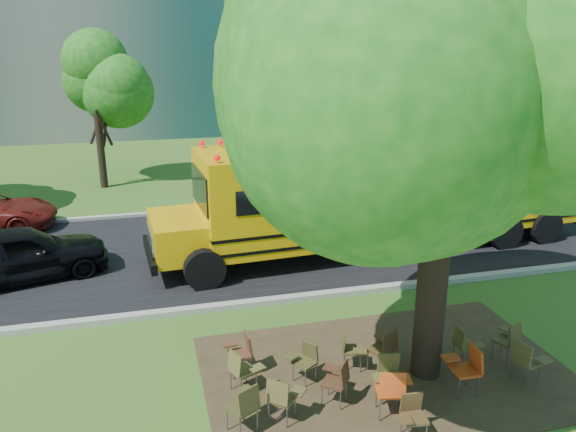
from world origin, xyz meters
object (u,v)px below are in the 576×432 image
object	(u,v)px
main_tree	(449,79)
chair_4	(392,388)
chair_11	(385,346)
chair_12	(464,342)
chair_1	(282,396)
chair_5	(412,413)
school_bus	(392,188)
black_car	(20,254)
chair_10	(350,347)
chair_3	(388,373)
chair_2	(338,378)
chair_8	(242,349)
chair_6	(467,365)
chair_7	(527,359)
chair_0	(245,404)
chair_14	(242,368)
chair_13	(509,338)
chair_9	(305,358)

from	to	relation	value
main_tree	chair_4	bearing A→B (deg)	-138.66
chair_4	chair_11	xyz separation A→B (m)	(0.45, 1.31, -0.02)
chair_11	chair_12	world-z (taller)	chair_11
chair_1	chair_5	distance (m)	2.12
chair_1	chair_4	xyz separation A→B (m)	(1.83, -0.34, 0.06)
school_bus	chair_4	bearing A→B (deg)	-117.98
chair_11	black_car	size ratio (longest dim) A/B	0.21
chair_4	chair_12	xyz separation A→B (m)	(2.09, 1.19, -0.11)
chair_10	chair_11	bearing A→B (deg)	85.97
main_tree	chair_3	distance (m)	5.17
chair_10	chair_1	bearing A→B (deg)	-34.62
school_bus	chair_5	size ratio (longest dim) A/B	17.21
chair_2	chair_10	distance (m)	1.15
chair_3	chair_8	size ratio (longest dim) A/B	1.00
chair_6	chair_7	bearing A→B (deg)	-89.25
chair_7	chair_0	bearing A→B (deg)	-105.01
chair_0	chair_14	size ratio (longest dim) A/B	1.05
chair_0	chair_4	bearing A→B (deg)	-34.72
chair_2	black_car	world-z (taller)	black_car
chair_5	main_tree	bearing A→B (deg)	-120.33
chair_11	chair_13	xyz separation A→B (m)	(2.56, -0.26, -0.04)
chair_13	chair_14	size ratio (longest dim) A/B	1.00
chair_8	chair_11	bearing A→B (deg)	-106.79
chair_8	chair_13	xyz separation A→B (m)	(5.22, -0.91, 0.00)
chair_1	school_bus	bearing A→B (deg)	93.79
chair_2	chair_5	distance (m)	1.43
chair_1	chair_14	bearing A→B (deg)	156.30
chair_12	black_car	size ratio (longest dim) A/B	0.18
chair_14	chair_10	bearing A→B (deg)	72.70
chair_11	chair_14	size ratio (longest dim) A/B	1.08
main_tree	chair_0	world-z (taller)	main_tree
chair_13	chair_14	distance (m)	5.34
chair_2	chair_3	distance (m)	0.93
chair_5	chair_7	size ratio (longest dim) A/B	0.89
chair_5	chair_9	size ratio (longest dim) A/B	1.01
chair_3	chair_10	bearing A→B (deg)	-62.78
chair_1	chair_9	world-z (taller)	chair_1
chair_6	chair_8	world-z (taller)	chair_6
school_bus	chair_10	xyz separation A→B (m)	(-3.64, -6.19, -1.38)
chair_0	chair_12	world-z (taller)	chair_0
chair_11	chair_1	bearing A→B (deg)	174.09
chair_5	chair_4	bearing A→B (deg)	-76.03
chair_12	chair_13	xyz separation A→B (m)	(0.92, -0.14, 0.05)
chair_8	chair_12	bearing A→B (deg)	-103.31
chair_4	chair_7	bearing A→B (deg)	19.47
chair_13	black_car	bearing A→B (deg)	123.36
chair_9	chair_11	size ratio (longest dim) A/B	0.84
chair_0	chair_5	world-z (taller)	chair_0
school_bus	chair_4	world-z (taller)	school_bus
chair_2	chair_14	world-z (taller)	chair_2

